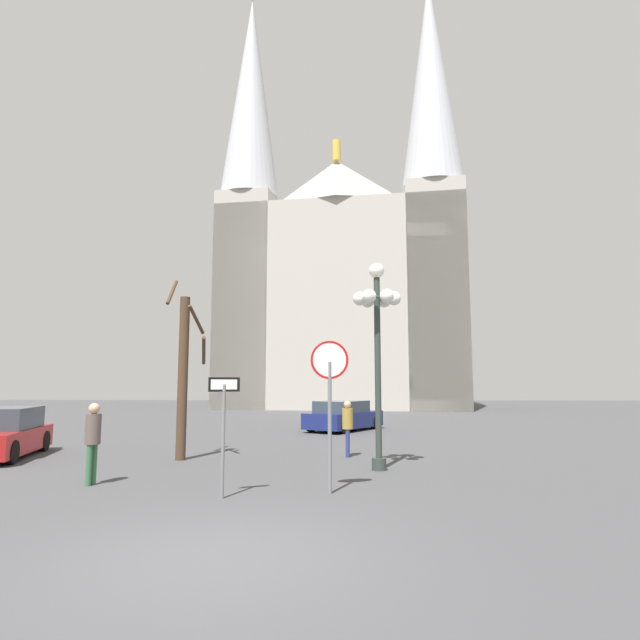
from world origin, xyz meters
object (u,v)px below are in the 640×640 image
Objects in this scene: parked_car_near_red at (1,434)px; pedestrian_standing at (348,423)px; street_lamp at (377,325)px; one_way_arrow_sign at (223,420)px; bare_tree at (184,372)px; stop_sign at (330,385)px; parked_car_far_navy at (343,416)px; pedestrian_walking at (93,435)px; cathedral at (342,267)px.

pedestrian_standing reaches higher than parked_car_near_red.
street_lamp reaches higher than parked_car_near_red.
one_way_arrow_sign is at bearing -113.64° from pedestrian_standing.
bare_tree reaches higher than one_way_arrow_sign.
parked_car_far_navy is at bearing 88.32° from stop_sign.
pedestrian_walking is at bearing 159.13° from one_way_arrow_sign.
pedestrian_standing is at bearing 85.08° from stop_sign.
cathedral is at bearing 89.14° from stop_sign.
stop_sign is at bearing -90.86° from cathedral.
parked_car_far_navy is 14.20m from pedestrian_walking.
cathedral is at bearing 71.51° from parked_car_near_red.
pedestrian_standing is (-0.74, 2.33, -2.67)m from street_lamp.
pedestrian_walking is (-5.63, -34.45, -11.42)m from cathedral.
street_lamp is 1.01× the size of bare_tree.
one_way_arrow_sign is 9.23m from parked_car_near_red.
street_lamp is at bearing -72.38° from pedestrian_standing.
stop_sign is at bearing -91.68° from parked_car_far_navy.
stop_sign is 2.19m from one_way_arrow_sign.
one_way_arrow_sign is at bearing -94.11° from cathedral.
bare_tree is 5.69m from parked_car_near_red.
one_way_arrow_sign is at bearing -134.01° from street_lamp.
parked_car_far_navy is at bearing 67.16° from pedestrian_walking.
cathedral is 8.85× the size of parked_car_near_red.
one_way_arrow_sign is 14.48m from parked_car_far_navy.
pedestrian_walking is at bearing -112.84° from parked_car_far_navy.
one_way_arrow_sign is 1.39× the size of pedestrian_standing.
stop_sign is at bearing -45.66° from bare_tree.
parked_car_far_navy is (2.43, 14.26, -0.80)m from one_way_arrow_sign.
street_lamp is at bearing -85.92° from parked_car_far_navy.
bare_tree is 4.05m from pedestrian_walking.
cathedral is 32.09m from pedestrian_standing.
pedestrian_walking is at bearing -102.54° from bare_tree.
parked_car_near_red is 2.54× the size of pedestrian_walking.
parked_car_near_red is at bearing 139.18° from pedestrian_walking.
stop_sign reaches higher than parked_car_near_red.
bare_tree reaches higher than parked_car_near_red.
stop_sign is 0.66× the size of parked_car_far_navy.
bare_tree is (-4.28, 4.38, 0.35)m from stop_sign.
one_way_arrow_sign is at bearing -99.69° from parked_car_far_navy.
cathedral is 7.40× the size of bare_tree.
parked_car_near_red is (-10.20, -30.51, -11.80)m from cathedral.
pedestrian_walking is at bearing -161.10° from street_lamp.
stop_sign is 3.44m from street_lamp.
one_way_arrow_sign reaches higher than parked_car_near_red.
pedestrian_walking is at bearing -40.82° from parked_car_near_red.
pedestrian_standing is at bearing -90.16° from cathedral.
bare_tree is (-5.47, 1.55, -1.19)m from street_lamp.
cathedral is 7.35× the size of street_lamp.
cathedral is 24.42m from parked_car_far_navy.
stop_sign is 10.82m from parked_car_near_red.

